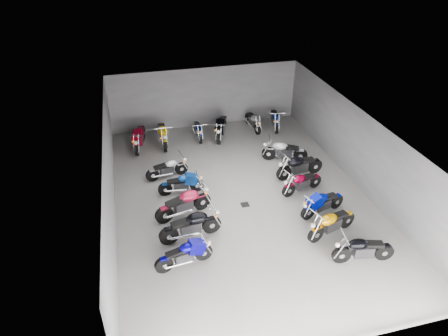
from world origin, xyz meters
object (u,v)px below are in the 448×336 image
at_px(motorcycle_right_c, 322,203).
at_px(motorcycle_back_b, 163,134).
at_px(motorcycle_left_b, 185,254).
at_px(motorcycle_right_a, 363,249).
at_px(motorcycle_right_f, 284,151).
at_px(motorcycle_back_f, 275,119).
at_px(motorcycle_back_c, 198,130).
at_px(motorcycle_left_f, 167,168).
at_px(motorcycle_back_e, 253,121).
at_px(motorcycle_right_d, 302,182).
at_px(motorcycle_left_d, 184,204).
at_px(motorcycle_right_e, 299,166).
at_px(motorcycle_left_e, 182,184).
at_px(drain_grate, 245,205).
at_px(motorcycle_right_b, 332,223).
at_px(motorcycle_back_a, 139,137).
at_px(motorcycle_back_d, 221,127).
at_px(motorcycle_left_c, 191,225).

height_order(motorcycle_right_c, motorcycle_back_b, motorcycle_back_b).
xyz_separation_m(motorcycle_left_b, motorcycle_right_a, (5.68, -1.22, 0.03)).
distance_m(motorcycle_right_f, motorcycle_back_f, 3.50).
height_order(motorcycle_right_a, motorcycle_back_c, motorcycle_right_a).
height_order(motorcycle_left_f, motorcycle_back_e, motorcycle_back_e).
distance_m(motorcycle_right_d, motorcycle_back_e, 6.07).
bearing_deg(motorcycle_left_d, motorcycle_right_f, 102.45).
relative_size(motorcycle_left_b, motorcycle_left_d, 0.88).
xyz_separation_m(motorcycle_left_f, motorcycle_right_e, (5.58, -1.32, 0.09)).
relative_size(motorcycle_right_a, motorcycle_right_d, 1.08).
bearing_deg(motorcycle_left_e, drain_grate, 59.51).
xyz_separation_m(motorcycle_left_e, motorcycle_right_b, (4.76, -3.83, 0.06)).
bearing_deg(motorcycle_left_b, motorcycle_right_d, 108.88).
xyz_separation_m(drain_grate, motorcycle_left_f, (-2.71, 2.73, 0.45)).
bearing_deg(drain_grate, motorcycle_back_a, 122.57).
bearing_deg(motorcycle_right_c, motorcycle_right_a, 167.86).
distance_m(motorcycle_right_c, motorcycle_back_c, 8.05).
distance_m(motorcycle_left_f, motorcycle_right_f, 5.44).
xyz_separation_m(motorcycle_right_c, motorcycle_back_e, (-0.34, 7.58, -0.01)).
bearing_deg(motorcycle_back_b, motorcycle_back_c, -171.84).
bearing_deg(motorcycle_back_a, motorcycle_back_c, -161.38).
xyz_separation_m(motorcycle_back_c, motorcycle_back_e, (3.05, 0.28, 0.03)).
bearing_deg(motorcycle_left_d, motorcycle_right_b, 47.34).
distance_m(motorcycle_right_c, motorcycle_right_d, 1.53).
bearing_deg(motorcycle_left_b, motorcycle_left_d, 161.21).
relative_size(motorcycle_back_b, motorcycle_back_f, 1.13).
height_order(drain_grate, motorcycle_back_d, motorcycle_back_d).
bearing_deg(motorcycle_left_d, motorcycle_right_d, 77.11).
relative_size(motorcycle_right_c, motorcycle_back_a, 0.86).
distance_m(motorcycle_left_c, motorcycle_right_d, 5.17).
relative_size(motorcycle_back_c, motorcycle_back_f, 0.90).
height_order(motorcycle_left_d, motorcycle_left_f, motorcycle_left_d).
bearing_deg(motorcycle_right_f, motorcycle_back_d, 57.44).
bearing_deg(motorcycle_back_a, motorcycle_back_b, -163.77).
xyz_separation_m(motorcycle_back_b, motorcycle_back_d, (3.01, 0.05, 0.01)).
bearing_deg(motorcycle_right_a, motorcycle_left_d, 62.96).
bearing_deg(motorcycle_right_e, motorcycle_left_c, 109.62).
bearing_deg(motorcycle_left_b, motorcycle_left_e, 162.58).
bearing_deg(motorcycle_left_b, motorcycle_left_f, 168.79).
bearing_deg(drain_grate, motorcycle_right_f, 46.18).
distance_m(motorcycle_right_e, motorcycle_back_d, 5.07).
distance_m(motorcycle_left_e, motorcycle_back_f, 7.58).
bearing_deg(motorcycle_back_b, motorcycle_right_d, 133.04).
bearing_deg(motorcycle_left_e, motorcycle_back_b, -175.88).
bearing_deg(motorcycle_back_e, motorcycle_back_d, 10.39).
relative_size(motorcycle_right_a, motorcycle_back_d, 0.92).
height_order(motorcycle_left_c, motorcycle_back_a, motorcycle_back_a).
relative_size(motorcycle_right_a, motorcycle_right_c, 1.05).
xyz_separation_m(motorcycle_left_c, motorcycle_back_b, (-0.14, 7.21, 0.01)).
bearing_deg(motorcycle_right_b, drain_grate, 27.97).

